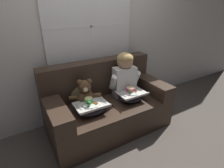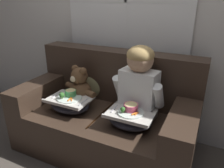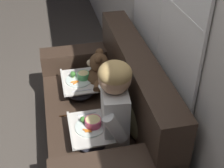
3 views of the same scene
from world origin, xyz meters
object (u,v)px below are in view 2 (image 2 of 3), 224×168
at_px(couch, 107,115).
at_px(throw_pillow_behind_child, 144,91).
at_px(lap_tray_teddy, 70,103).
at_px(throw_pillow_behind_teddy, 89,81).
at_px(child_figure, 139,79).
at_px(lap_tray_child, 130,118).
at_px(teddy_bear, 80,88).

relative_size(couch, throw_pillow_behind_child, 4.46).
height_order(throw_pillow_behind_child, lap_tray_teddy, throw_pillow_behind_child).
bearing_deg(throw_pillow_behind_teddy, throw_pillow_behind_child, 0.00).
relative_size(couch, lap_tray_teddy, 4.14).
height_order(throw_pillow_behind_child, throw_pillow_behind_teddy, throw_pillow_behind_teddy).
bearing_deg(throw_pillow_behind_child, couch, -150.49).
height_order(couch, lap_tray_teddy, couch).
xyz_separation_m(throw_pillow_behind_teddy, lap_tray_teddy, (-0.00, -0.35, -0.10)).
xyz_separation_m(throw_pillow_behind_teddy, child_figure, (0.62, -0.17, 0.18)).
xyz_separation_m(child_figure, lap_tray_child, (-0.00, -0.18, -0.28)).
relative_size(throw_pillow_behind_teddy, lap_tray_teddy, 0.94).
distance_m(child_figure, lap_tray_child, 0.34).
height_order(throw_pillow_behind_teddy, teddy_bear, teddy_bear).
distance_m(throw_pillow_behind_teddy, lap_tray_child, 0.72).
height_order(child_figure, teddy_bear, child_figure).
distance_m(couch, lap_tray_child, 0.39).
bearing_deg(child_figure, couch, -179.40).
relative_size(couch, lap_tray_child, 4.33).
xyz_separation_m(child_figure, lap_tray_teddy, (-0.62, -0.18, -0.29)).
xyz_separation_m(couch, lap_tray_teddy, (-0.31, -0.18, 0.15)).
bearing_deg(child_figure, teddy_bear, -179.63).
height_order(child_figure, lap_tray_child, child_figure).
relative_size(throw_pillow_behind_child, lap_tray_teddy, 0.93).
relative_size(couch, teddy_bear, 4.04).
bearing_deg(teddy_bear, child_figure, 0.37).
xyz_separation_m(couch, throw_pillow_behind_teddy, (-0.31, 0.17, 0.25)).
bearing_deg(child_figure, lap_tray_child, -90.23).
bearing_deg(lap_tray_child, throw_pillow_behind_teddy, 150.11).
bearing_deg(throw_pillow_behind_teddy, child_figure, -15.53).
distance_m(child_figure, lap_tray_teddy, 0.70).
bearing_deg(couch, child_figure, 0.60).
relative_size(teddy_bear, lap_tray_teddy, 1.02).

